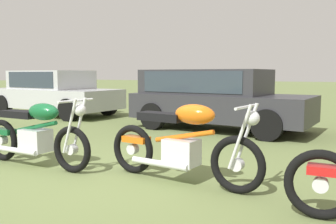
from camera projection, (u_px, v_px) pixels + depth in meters
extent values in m
plane|color=olive|center=(98.00, 175.00, 4.69)|extent=(120.00, 120.00, 0.00)
torus|color=black|center=(72.00, 149.00, 4.80)|extent=(0.64, 0.10, 0.64)
torus|color=black|center=(2.00, 140.00, 5.48)|extent=(0.64, 0.10, 0.64)
cylinder|color=silver|center=(72.00, 149.00, 4.80)|extent=(0.14, 0.10, 0.14)
cylinder|color=silver|center=(2.00, 140.00, 5.48)|extent=(0.14, 0.10, 0.14)
cylinder|color=silver|center=(79.00, 125.00, 4.82)|extent=(0.27, 0.04, 0.74)
cylinder|color=silver|center=(70.00, 126.00, 4.66)|extent=(0.27, 0.04, 0.74)
cube|color=silver|center=(36.00, 140.00, 5.12)|extent=(0.40, 0.31, 0.32)
cylinder|color=#14592D|center=(37.00, 127.00, 5.09)|extent=(0.78, 0.07, 0.22)
ellipsoid|color=#14592D|center=(44.00, 112.00, 4.99)|extent=(0.52, 0.27, 0.24)
cube|color=black|center=(20.00, 114.00, 5.23)|extent=(0.60, 0.25, 0.10)
cube|color=#14592D|center=(5.00, 131.00, 5.43)|extent=(0.36, 0.18, 0.08)
cylinder|color=silver|center=(76.00, 101.00, 4.68)|extent=(0.04, 0.64, 0.03)
sphere|color=silver|center=(80.00, 110.00, 4.67)|extent=(0.16, 0.16, 0.16)
cylinder|color=silver|center=(16.00, 150.00, 5.10)|extent=(0.80, 0.09, 0.08)
torus|color=black|center=(237.00, 165.00, 3.96)|extent=(0.66, 0.16, 0.65)
torus|color=black|center=(133.00, 149.00, 4.78)|extent=(0.66, 0.16, 0.65)
cylinder|color=silver|center=(237.00, 165.00, 3.96)|extent=(0.15, 0.11, 0.14)
cylinder|color=silver|center=(133.00, 149.00, 4.78)|extent=(0.15, 0.11, 0.14)
cylinder|color=silver|center=(246.00, 135.00, 3.97)|extent=(0.27, 0.06, 0.73)
cylinder|color=silver|center=(240.00, 137.00, 3.82)|extent=(0.27, 0.06, 0.73)
cube|color=silver|center=(182.00, 152.00, 4.35)|extent=(0.43, 0.34, 0.32)
cylinder|color=orange|center=(184.00, 136.00, 4.32)|extent=(0.82, 0.15, 0.23)
ellipsoid|color=orange|center=(195.00, 114.00, 4.20)|extent=(0.54, 0.31, 0.24)
cube|color=black|center=(161.00, 117.00, 4.48)|extent=(0.62, 0.30, 0.10)
cube|color=orange|center=(136.00, 139.00, 4.74)|extent=(0.38, 0.22, 0.08)
cylinder|color=silver|center=(247.00, 107.00, 3.83)|extent=(0.10, 0.64, 0.03)
sphere|color=silver|center=(252.00, 118.00, 3.81)|extent=(0.18, 0.18, 0.16)
cylinder|color=silver|center=(159.00, 163.00, 4.36)|extent=(0.80, 0.16, 0.08)
torus|color=black|center=(321.00, 185.00, 3.25)|extent=(0.65, 0.11, 0.65)
cylinder|color=silver|center=(321.00, 185.00, 3.25)|extent=(0.14, 0.10, 0.14)
cube|color=red|center=(329.00, 170.00, 3.21)|extent=(0.37, 0.19, 0.08)
cube|color=#B2B5BA|center=(55.00, 98.00, 11.52)|extent=(4.51, 2.10, 0.60)
cube|color=#B2B5BA|center=(52.00, 80.00, 11.53)|extent=(2.53, 1.78, 0.60)
cube|color=#2D3842|center=(51.00, 79.00, 11.53)|extent=(2.17, 1.79, 0.48)
cylinder|color=black|center=(108.00, 105.00, 11.47)|extent=(0.65, 0.26, 0.64)
cylinder|color=black|center=(68.00, 110.00, 10.05)|extent=(0.65, 0.26, 0.64)
cylinder|color=black|center=(46.00, 102.00, 13.03)|extent=(0.65, 0.26, 0.64)
cylinder|color=black|center=(4.00, 105.00, 11.62)|extent=(0.65, 0.26, 0.64)
cube|color=#2D2D33|center=(220.00, 107.00, 8.46)|extent=(4.30, 2.06, 0.60)
cube|color=#2D2D33|center=(205.00, 82.00, 8.61)|extent=(3.04, 1.79, 0.60)
cube|color=#2D3842|center=(205.00, 81.00, 8.61)|extent=(2.61, 1.78, 0.48)
cylinder|color=black|center=(288.00, 117.00, 8.41)|extent=(0.66, 0.27, 0.64)
cylinder|color=black|center=(267.00, 125.00, 7.08)|extent=(0.66, 0.27, 0.64)
cylinder|color=black|center=(186.00, 110.00, 9.89)|extent=(0.66, 0.27, 0.64)
cylinder|color=black|center=(153.00, 116.00, 8.56)|extent=(0.66, 0.27, 0.64)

